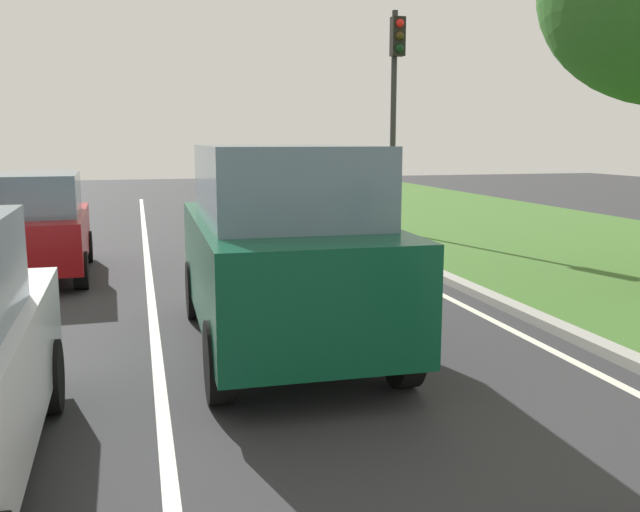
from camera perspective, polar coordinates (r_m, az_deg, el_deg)
name	(u,v)px	position (r m, az deg, el deg)	size (l,w,h in m)	color
ground_plane	(190,275)	(12.20, -10.75, -1.56)	(60.00, 60.00, 0.00)	#2D2D30
lane_line_center	(149,277)	(12.17, -14.04, -1.70)	(0.12, 32.00, 0.01)	silver
lane_line_right_edge	(384,265)	(12.95, 5.34, -0.77)	(0.12, 32.00, 0.01)	silver
grass_verge_right	(608,253)	(15.33, 22.79, 0.24)	(9.00, 48.00, 0.06)	#3D6628
curb_right	(409,261)	(13.12, 7.39, -0.42)	(0.24, 48.00, 0.12)	#9E9B93
car_suv_ahead	(282,246)	(7.64, -3.18, 0.80)	(2.03, 4.53, 2.28)	#0C472D
car_hatchback_far	(35,227)	(12.61, -22.63, 2.28)	(1.83, 3.75, 1.78)	maroon
traffic_light_near_right	(395,84)	(17.12, 6.29, 14.02)	(0.32, 0.50, 5.38)	#2D2D2D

